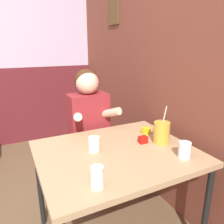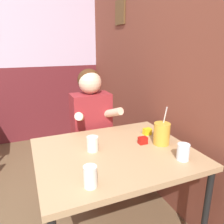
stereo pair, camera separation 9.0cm
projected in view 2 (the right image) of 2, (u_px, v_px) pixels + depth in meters
The scene contains 9 objects.
brick_wall_right at pixel (137, 50), 2.28m from camera, with size 0.08×4.50×2.70m.
main_table at pixel (115, 159), 1.47m from camera, with size 1.02×0.84×0.72m.
person_seated at pixel (92, 133), 2.00m from camera, with size 0.42×0.40×1.21m.
cocktail_pitcher at pixel (162, 134), 1.53m from camera, with size 0.11×0.11×0.27m.
glass_near_pitcher at pixel (183, 152), 1.32m from camera, with size 0.08×0.08×0.10m.
glass_center at pixel (90, 177), 1.07m from camera, with size 0.07×0.07×0.11m.
glass_far_side at pixel (93, 144), 1.44m from camera, with size 0.08×0.08×0.10m.
condiment_ketchup at pixel (143, 140), 1.55m from camera, with size 0.06×0.04×0.05m.
condiment_mustard at pixel (147, 131), 1.71m from camera, with size 0.06×0.04×0.05m.
Camera 2 is at (0.32, -0.84, 1.39)m, focal length 35.00 mm.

